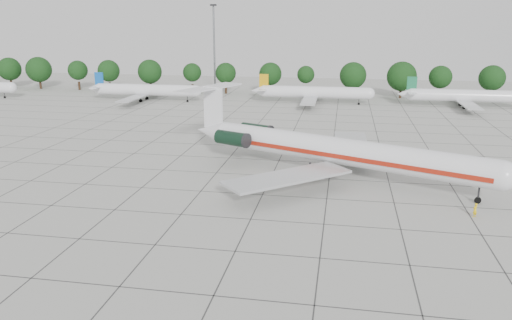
{
  "coord_description": "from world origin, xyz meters",
  "views": [
    {
      "loc": [
        9.48,
        -58.09,
        21.24
      ],
      "look_at": [
        -1.44,
        3.51,
        3.5
      ],
      "focal_mm": 35.0,
      "sensor_mm": 36.0,
      "label": 1
    }
  ],
  "objects_px": {
    "main_airliner": "(324,148)",
    "ground_crew": "(475,210)",
    "floodlight_mast": "(214,43)",
    "bg_airliner_b": "(146,90)",
    "bg_airliner_d": "(467,96)",
    "bg_airliner_c": "(314,92)"
  },
  "relations": [
    {
      "from": "main_airliner",
      "to": "ground_crew",
      "type": "relative_size",
      "value": 27.93
    },
    {
      "from": "ground_crew",
      "to": "floodlight_mast",
      "type": "distance_m",
      "value": 110.28
    },
    {
      "from": "floodlight_mast",
      "to": "ground_crew",
      "type": "bearing_deg",
      "value": -60.19
    },
    {
      "from": "ground_crew",
      "to": "bg_airliner_b",
      "type": "height_order",
      "value": "bg_airliner_b"
    },
    {
      "from": "bg_airliner_d",
      "to": "ground_crew",
      "type": "bearing_deg",
      "value": -101.28
    },
    {
      "from": "main_airliner",
      "to": "bg_airliner_d",
      "type": "height_order",
      "value": "main_airliner"
    },
    {
      "from": "ground_crew",
      "to": "bg_airliner_d",
      "type": "bearing_deg",
      "value": -142.61
    },
    {
      "from": "bg_airliner_b",
      "to": "bg_airliner_c",
      "type": "bearing_deg",
      "value": 4.39
    },
    {
      "from": "bg_airliner_d",
      "to": "bg_airliner_c",
      "type": "bearing_deg",
      "value": -179.27
    },
    {
      "from": "bg_airliner_c",
      "to": "floodlight_mast",
      "type": "relative_size",
      "value": 1.11
    },
    {
      "from": "floodlight_mast",
      "to": "bg_airliner_b",
      "type": "bearing_deg",
      "value": -117.62
    },
    {
      "from": "bg_airliner_c",
      "to": "floodlight_mast",
      "type": "distance_m",
      "value": 39.72
    },
    {
      "from": "main_airliner",
      "to": "bg_airliner_c",
      "type": "relative_size",
      "value": 1.6
    },
    {
      "from": "floodlight_mast",
      "to": "bg_airliner_c",
      "type": "bearing_deg",
      "value": -33.1
    },
    {
      "from": "bg_airliner_c",
      "to": "bg_airliner_d",
      "type": "height_order",
      "value": "same"
    },
    {
      "from": "main_airliner",
      "to": "bg_airliner_b",
      "type": "relative_size",
      "value": 1.6
    },
    {
      "from": "main_airliner",
      "to": "bg_airliner_c",
      "type": "height_order",
      "value": "main_airliner"
    },
    {
      "from": "main_airliner",
      "to": "ground_crew",
      "type": "distance_m",
      "value": 21.58
    },
    {
      "from": "bg_airliner_d",
      "to": "floodlight_mast",
      "type": "xyz_separation_m",
      "value": [
        -69.3,
        20.31,
        11.37
      ]
    },
    {
      "from": "bg_airliner_d",
      "to": "floodlight_mast",
      "type": "bearing_deg",
      "value": 163.67
    },
    {
      "from": "bg_airliner_d",
      "to": "floodlight_mast",
      "type": "height_order",
      "value": "floodlight_mast"
    },
    {
      "from": "floodlight_mast",
      "to": "main_airliner",
      "type": "bearing_deg",
      "value": -65.73
    }
  ]
}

